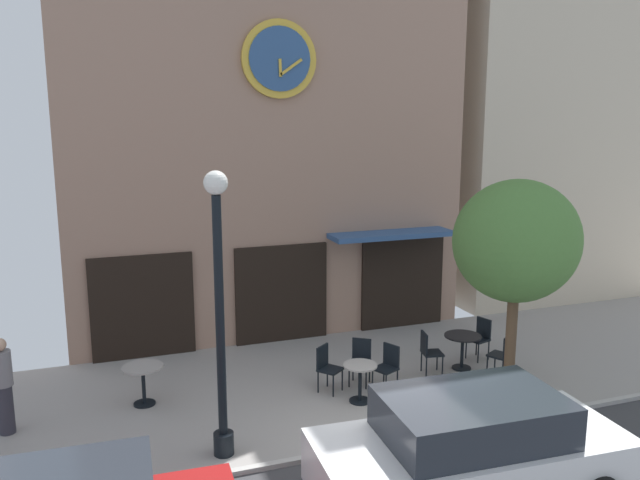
% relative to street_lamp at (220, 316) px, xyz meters
% --- Properties ---
extents(ground_plane, '(28.11, 11.25, 0.13)m').
position_rel_street_lamp_xyz_m(ground_plane, '(2.50, -0.88, -2.29)').
color(ground_plane, gray).
extents(clock_building, '(9.47, 3.30, 11.44)m').
position_rel_street_lamp_xyz_m(clock_building, '(2.35, 5.77, 3.61)').
color(clock_building, '#9E7A66').
rests_on(clock_building, ground_plane).
extents(neighbor_building_right, '(6.33, 4.75, 14.77)m').
position_rel_street_lamp_xyz_m(neighbor_building_right, '(10.87, 7.12, 5.11)').
color(neighbor_building_right, beige).
rests_on(neighbor_building_right, ground_plane).
extents(street_lamp, '(0.36, 0.36, 4.47)m').
position_rel_street_lamp_xyz_m(street_lamp, '(0.00, 0.00, 0.00)').
color(street_lamp, black).
rests_on(street_lamp, ground_plane).
extents(street_tree, '(2.34, 2.10, 4.15)m').
position_rel_street_lamp_xyz_m(street_tree, '(5.41, 0.15, 0.76)').
color(street_tree, brown).
rests_on(street_tree, ground_plane).
extents(cafe_table_near_door, '(0.75, 0.75, 0.75)m').
position_rel_street_lamp_xyz_m(cafe_table_near_door, '(-1.03, 2.25, -1.73)').
color(cafe_table_near_door, black).
rests_on(cafe_table_near_door, ground_plane).
extents(cafe_table_center_left, '(0.64, 0.64, 0.73)m').
position_rel_street_lamp_xyz_m(cafe_table_center_left, '(2.77, 1.01, -1.78)').
color(cafe_table_center_left, black).
rests_on(cafe_table_center_left, ground_plane).
extents(cafe_table_rightmost, '(0.77, 0.77, 0.74)m').
position_rel_street_lamp_xyz_m(cafe_table_rightmost, '(5.42, 1.75, -1.73)').
color(cafe_table_rightmost, black).
rests_on(cafe_table_rightmost, ground_plane).
extents(cafe_chair_facing_street, '(0.56, 0.56, 0.90)m').
position_rel_street_lamp_xyz_m(cafe_chair_facing_street, '(2.35, 1.68, -1.74)').
color(cafe_chair_facing_street, black).
rests_on(cafe_chair_facing_street, ground_plane).
extents(cafe_chair_curbside, '(0.56, 0.56, 0.90)m').
position_rel_street_lamp_xyz_m(cafe_chair_curbside, '(3.11, 1.79, -1.74)').
color(cafe_chair_curbside, black).
rests_on(cafe_chair_curbside, ground_plane).
extents(cafe_chair_facing_wall, '(0.53, 0.53, 0.90)m').
position_rel_street_lamp_xyz_m(cafe_chair_facing_wall, '(3.49, 1.32, -1.74)').
color(cafe_chair_facing_wall, black).
rests_on(cafe_chair_facing_wall, ground_plane).
extents(cafe_chair_near_lamp, '(0.47, 0.47, 0.90)m').
position_rel_street_lamp_xyz_m(cafe_chair_near_lamp, '(4.60, 1.74, -1.74)').
color(cafe_chair_near_lamp, black).
rests_on(cafe_chair_near_lamp, ground_plane).
extents(cafe_chair_under_awning, '(0.54, 0.54, 0.90)m').
position_rel_street_lamp_xyz_m(cafe_chair_under_awning, '(5.95, 1.08, -1.74)').
color(cafe_chair_under_awning, black).
rests_on(cafe_chair_under_awning, ground_plane).
extents(cafe_chair_right_end, '(0.49, 0.49, 0.90)m').
position_rel_street_lamp_xyz_m(cafe_chair_right_end, '(6.11, 2.13, -1.74)').
color(cafe_chair_right_end, black).
rests_on(cafe_chair_right_end, ground_plane).
extents(pedestrian_grey, '(0.43, 0.43, 1.67)m').
position_rel_street_lamp_xyz_m(pedestrian_grey, '(-3.29, 1.91, -1.41)').
color(pedestrian_grey, '#2D2D38').
rests_on(pedestrian_grey, ground_plane).
extents(parked_car_white, '(4.38, 2.19, 1.55)m').
position_rel_street_lamp_xyz_m(parked_car_white, '(2.93, -2.39, -1.51)').
color(parked_car_white, white).
rests_on(parked_car_white, ground_plane).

